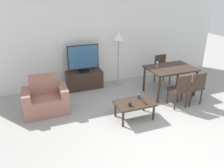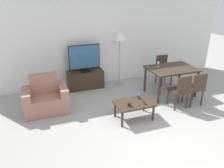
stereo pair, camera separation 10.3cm
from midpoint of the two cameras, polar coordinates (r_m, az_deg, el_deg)
ground_plane at (r=4.29m, az=13.83°, el=-15.65°), size 18.00×18.00×0.00m
wall_back at (r=6.52m, az=-2.00°, el=11.94°), size 7.54×0.06×2.70m
armchair at (r=5.30m, az=-17.43°, el=-3.96°), size 0.99×0.64×0.86m
tv_stand at (r=6.37m, az=-7.66°, el=1.14°), size 1.02×0.44×0.52m
tv at (r=6.15m, az=-7.97°, el=6.62°), size 0.87×0.30×0.76m
coffee_table at (r=4.82m, az=5.29°, el=-5.34°), size 0.84×0.54×0.40m
dining_table at (r=6.01m, az=14.55°, el=3.36°), size 1.25×0.87×0.76m
dining_chair_near at (r=5.41m, az=16.84°, el=-1.27°), size 0.40×0.40×0.86m
dining_chair_far at (r=6.76m, az=12.41°, el=4.20°), size 0.40×0.40×0.86m
dining_chair_near_right at (r=5.67m, az=20.38°, el=-0.58°), size 0.40×0.40×0.86m
floor_lamp at (r=6.28m, az=1.22°, el=11.62°), size 0.33×0.33×1.58m
remote_primary at (r=4.78m, az=8.01°, el=-4.87°), size 0.04×0.15×0.02m
cup_white_near at (r=4.62m, az=4.06°, el=-5.28°), size 0.08×0.08×0.08m
cup_colored_far at (r=4.95m, az=6.43°, el=-3.23°), size 0.08×0.08×0.09m
wine_glass_left at (r=5.95m, az=11.29°, el=5.46°), size 0.07×0.07×0.15m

